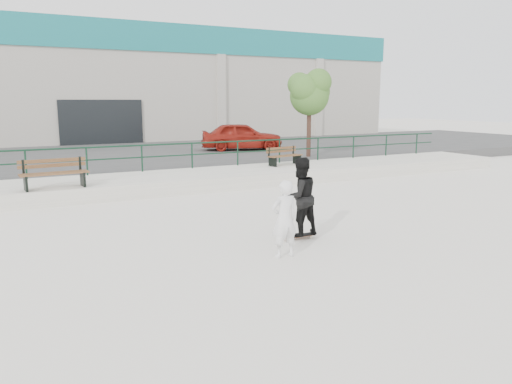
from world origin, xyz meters
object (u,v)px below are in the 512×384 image
tree (310,91)px  standing_skater (300,197)px  red_car (242,136)px  skateboard (299,236)px  bench_right (284,156)px  bench_left (54,174)px  seated_skater (284,219)px

tree → standing_skater: 13.09m
red_car → skateboard: (-5.78, -15.00, -1.17)m
standing_skater → bench_right: bearing=-121.7°
bench_right → tree: tree is taller
bench_right → bench_left: bearing=177.6°
bench_left → standing_skater: bearing=-59.9°
red_car → standing_skater: red_car is taller
red_car → skateboard: bearing=177.8°
seated_skater → red_car: bearing=-113.5°
bench_left → tree: size_ratio=0.49×
red_car → skateboard: 16.12m
bench_right → red_car: 6.75m
bench_right → standing_skater: 9.53m
bench_right → skateboard: bearing=-130.5°
skateboard → standing_skater: (0.00, 0.00, 0.93)m
tree → seated_skater: bearing=-125.4°
tree → bench_left: bearing=-162.3°
bench_left → skateboard: (4.57, -6.82, -0.88)m
bench_left → standing_skater: size_ratio=1.11×
skateboard → bench_left: bearing=123.2°
skateboard → seated_skater: size_ratio=0.49×
bench_right → red_car: red_car is taller
tree → skateboard: 13.30m
bench_right → skateboard: size_ratio=2.19×
skateboard → seated_skater: (-0.99, -0.98, 0.72)m
tree → standing_skater: size_ratio=2.28×
bench_left → bench_right: bearing=5.9°
bench_left → red_car: bearing=34.6°
bench_left → standing_skater: 8.21m
tree → red_car: (-1.45, 4.41, -2.34)m
bench_right → red_car: (1.24, 6.63, 0.37)m
bench_right → tree: bearing=27.5°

